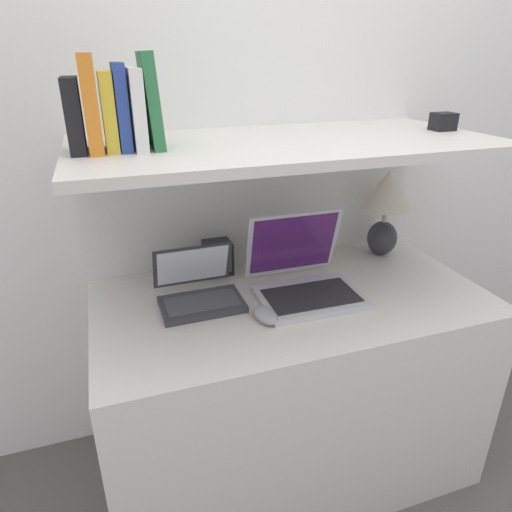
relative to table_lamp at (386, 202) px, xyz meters
name	(u,v)px	position (x,y,z in m)	size (l,w,h in m)	color
wall_back	(254,132)	(-0.47, 0.19, 0.26)	(6.00, 0.05, 2.40)	white
desk	(289,385)	(-0.47, -0.21, -0.58)	(1.27, 0.67, 0.73)	silver
back_riser	(257,284)	(-0.47, 0.15, -0.35)	(1.27, 0.04, 1.20)	white
shelf	(288,144)	(-0.47, -0.14, 0.27)	(1.27, 0.60, 0.03)	silver
table_lamp	(386,202)	(0.00, 0.00, 0.00)	(0.19, 0.19, 0.34)	#2D2D33
laptop_large	(304,278)	(-0.42, -0.20, -0.16)	(0.33, 0.31, 0.26)	silver
laptop_small	(199,291)	(-0.76, -0.14, -0.18)	(0.26, 0.23, 0.17)	#333338
computer_mouse	(265,315)	(-0.60, -0.32, -0.20)	(0.08, 0.12, 0.04)	#99999E
router_box	(218,257)	(-0.65, 0.04, -0.16)	(0.10, 0.09, 0.12)	black
book_black	(74,116)	(-1.06, -0.14, 0.37)	(0.04, 0.14, 0.18)	black
book_orange	(91,104)	(-1.01, -0.14, 0.40)	(0.04, 0.16, 0.24)	orange
book_yellow	(108,112)	(-0.97, -0.14, 0.38)	(0.03, 0.12, 0.20)	gold
book_blue	(122,107)	(-0.94, -0.14, 0.39)	(0.03, 0.13, 0.22)	#284293
book_white	(136,109)	(-0.90, -0.14, 0.38)	(0.03, 0.17, 0.20)	silver
book_green	(151,101)	(-0.86, -0.14, 0.40)	(0.04, 0.14, 0.24)	#2D7042
shelf_gadget	(443,122)	(0.09, -0.14, 0.31)	(0.07, 0.06, 0.06)	black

